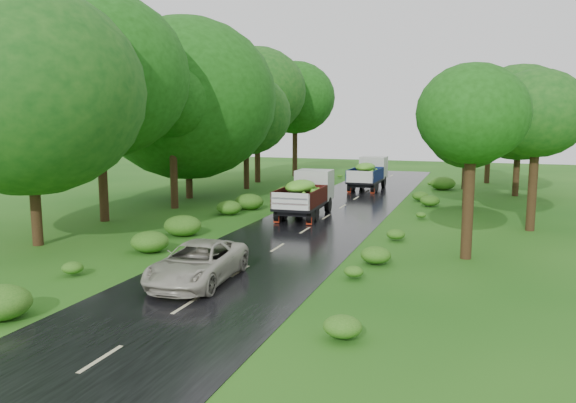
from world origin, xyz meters
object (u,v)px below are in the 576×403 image
at_px(car, 197,263).
at_px(utility_pole, 465,142).
at_px(truck_near, 306,192).
at_px(truck_far, 369,172).

distance_m(car, utility_pole, 30.58).
bearing_deg(car, truck_near, 87.36).
bearing_deg(utility_pole, truck_far, -171.03).
bearing_deg(truck_near, car, -90.35).
xyz_separation_m(truck_far, utility_pole, (7.00, 2.59, 2.34)).
xyz_separation_m(car, utility_pole, (7.66, 29.45, 3.04)).
distance_m(truck_near, truck_far, 13.20).
height_order(truck_far, car, truck_far).
relative_size(truck_far, utility_pole, 0.81).
bearing_deg(truck_far, utility_pole, 21.57).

